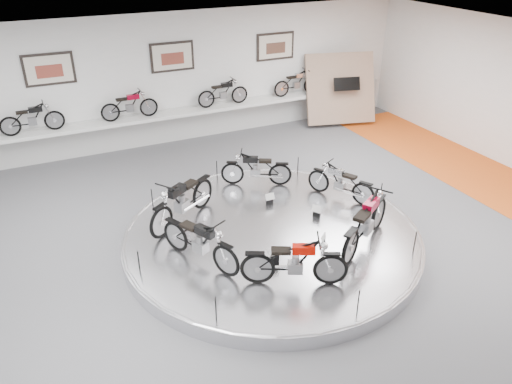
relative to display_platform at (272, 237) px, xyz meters
name	(u,v)px	position (x,y,z in m)	size (l,w,h in m)	color
floor	(278,250)	(0.00, -0.30, -0.15)	(16.00, 16.00, 0.00)	#515154
ceiling	(283,63)	(0.00, -0.30, 3.85)	(16.00, 16.00, 0.00)	white
wall_back	(174,79)	(0.00, 6.70, 1.85)	(16.00, 16.00, 0.00)	silver
orange_carpet_strip	(504,187)	(6.80, -0.30, -0.14)	(2.40, 12.60, 0.01)	#CE6017
dado_band	(177,124)	(0.00, 6.68, 0.40)	(15.68, 0.04, 1.10)	#BCBCBA
display_platform	(272,237)	(0.00, 0.00, 0.00)	(6.40, 6.40, 0.30)	silver
platform_rim	(272,233)	(0.00, 0.00, 0.12)	(6.40, 6.40, 0.10)	#B2B2BA
shelf	(179,113)	(0.00, 6.40, 0.85)	(11.00, 0.55, 0.10)	silver
poster_left	(49,69)	(-3.50, 6.66, 2.55)	(1.35, 0.06, 0.88)	beige
poster_center	(172,57)	(0.00, 6.66, 2.55)	(1.35, 0.06, 0.88)	beige
poster_right	(275,46)	(3.50, 6.66, 2.55)	(1.35, 0.06, 0.88)	beige
display_panel	(340,89)	(5.60, 5.80, 1.10)	(2.40, 0.12, 2.40)	#977762
shelf_bike_a	(32,120)	(-4.20, 6.40, 1.27)	(1.22, 0.42, 0.73)	black
shelf_bike_b	(130,107)	(-1.50, 6.40, 1.27)	(1.22, 0.42, 0.73)	maroon
shelf_bike_c	(223,94)	(1.50, 6.40, 1.27)	(1.22, 0.42, 0.73)	black
shelf_bike_d	(296,84)	(4.20, 6.40, 1.27)	(1.22, 0.42, 0.73)	#A9AAAE
bike_a	(341,182)	(2.18, 0.65, 0.59)	(1.50, 0.53, 0.88)	#A9AAAE
bike_b	(256,169)	(0.66, 2.18, 0.60)	(1.53, 0.54, 0.90)	black
bike_c	(182,200)	(-1.58, 1.24, 0.70)	(1.86, 0.65, 1.09)	black
bike_d	(199,241)	(-1.77, -0.39, 0.65)	(1.69, 0.60, 1.00)	black
bike_e	(294,262)	(-0.45, -1.76, 0.64)	(1.67, 0.59, 0.98)	#A90A00
bike_f	(366,222)	(1.48, -1.28, 0.71)	(1.92, 0.68, 1.13)	maroon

